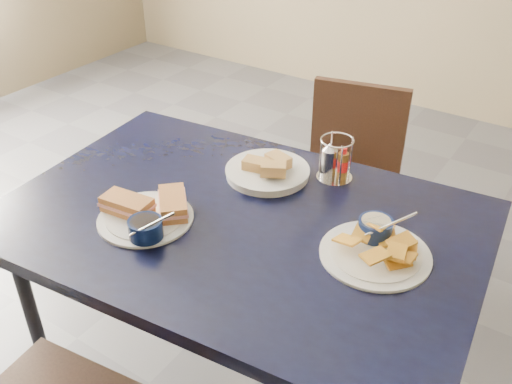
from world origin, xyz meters
The scene contains 7 objects.
ground centered at (0.00, 0.00, 0.00)m, with size 6.00×6.00×0.00m, color #4F4F54.
dining_table centered at (-0.08, -0.16, 0.69)m, with size 1.39×0.99×0.75m.
chair_far centered at (-0.10, 0.68, 0.47)m, with size 0.45×0.45×0.81m.
sandwich_plate centered at (-0.27, -0.32, 0.78)m, with size 0.30×0.27×0.12m.
plantain_plate centered at (0.30, -0.09, 0.77)m, with size 0.28×0.28×0.12m.
bread_basket centered at (-0.13, 0.06, 0.77)m, with size 0.25×0.25×0.07m.
condiment_caddy centered at (0.04, 0.17, 0.81)m, with size 0.11×0.11×0.14m.
Camera 1 is at (0.68, -1.21, 1.66)m, focal length 40.00 mm.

